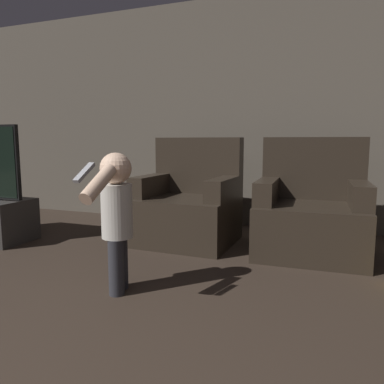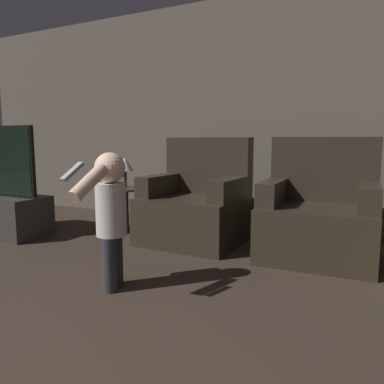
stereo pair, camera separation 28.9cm
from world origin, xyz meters
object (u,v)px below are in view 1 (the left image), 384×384
object	(u,v)px
armchair_left	(188,206)
lamp	(113,165)
armchair_right	(311,214)
person_toddler	(116,211)

from	to	relation	value
armchair_left	lamp	distance (m)	0.90
armchair_left	lamp	bearing A→B (deg)	-174.12
lamp	armchair_left	bearing A→B (deg)	4.25
armchair_right	lamp	distance (m)	2.00
person_toddler	lamp	bearing A→B (deg)	15.01
armchair_right	lamp	bearing A→B (deg)	179.65
armchair_left	person_toddler	world-z (taller)	armchair_left
person_toddler	armchair_left	bearing A→B (deg)	-16.63
armchair_right	lamp	size ratio (longest dim) A/B	3.19
armchair_left	person_toddler	distance (m)	1.37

